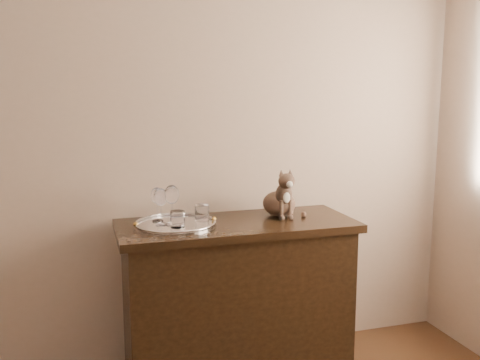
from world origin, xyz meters
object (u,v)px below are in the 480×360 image
object	(u,v)px
wine_glass_a	(157,204)
tumbler_b	(178,219)
tray	(176,224)
wine_glass_d	(172,205)
sideboard	(237,302)
tumbler_c	(202,213)
wine_glass_c	(161,207)
cat	(279,191)

from	to	relation	value
wine_glass_a	tumbler_b	distance (m)	0.17
tray	wine_glass_d	size ratio (longest dim) A/B	2.03
tumbler_b	wine_glass_d	bearing A→B (deg)	105.73
sideboard	tray	xyz separation A→B (m)	(-0.31, 0.03, 0.43)
wine_glass_a	tumbler_c	world-z (taller)	wine_glass_a
sideboard	tumbler_c	size ratio (longest dim) A/B	14.58
wine_glass_c	tumbler_b	distance (m)	0.11
tumbler_c	cat	world-z (taller)	cat
tray	wine_glass_d	distance (m)	0.11
wine_glass_c	tumbler_b	bearing A→B (deg)	-46.66
sideboard	tray	world-z (taller)	tray
sideboard	tumbler_c	xyz separation A→B (m)	(-0.17, 0.04, 0.47)
tray	tumbler_b	size ratio (longest dim) A/B	5.02
wine_glass_d	tumbler_c	distance (m)	0.17
wine_glass_c	tumbler_b	size ratio (longest dim) A/B	2.27
sideboard	tumbler_b	bearing A→B (deg)	-171.43
tray	wine_glass_d	xyz separation A→B (m)	(-0.02, -0.01, 0.10)
tray	tumbler_c	world-z (taller)	tumbler_c
sideboard	cat	bearing A→B (deg)	15.66
wine_glass_a	tray	bearing A→B (deg)	-41.90
wine_glass_a	tumbler_b	size ratio (longest dim) A/B	2.17
sideboard	tumbler_c	world-z (taller)	tumbler_c
wine_glass_d	tray	bearing A→B (deg)	36.53
tray	wine_glass_c	size ratio (longest dim) A/B	2.21
wine_glass_d	cat	size ratio (longest dim) A/B	0.76
wine_glass_d	cat	xyz separation A→B (m)	(0.58, 0.06, 0.02)
wine_glass_c	wine_glass_a	bearing A→B (deg)	95.85
sideboard	wine_glass_a	xyz separation A→B (m)	(-0.39, 0.10, 0.52)
wine_glass_d	tumbler_b	xyz separation A→B (m)	(0.02, -0.06, -0.06)
wine_glass_c	cat	bearing A→B (deg)	4.15
sideboard	wine_glass_d	bearing A→B (deg)	178.06
wine_glass_a	wine_glass_c	size ratio (longest dim) A/B	0.96
wine_glass_c	wine_glass_d	bearing A→B (deg)	-15.47
sideboard	wine_glass_c	world-z (taller)	wine_glass_c
wine_glass_c	tumbler_b	xyz separation A→B (m)	(0.07, -0.07, -0.05)
wine_glass_c	wine_glass_d	xyz separation A→B (m)	(0.05, -0.01, 0.01)
wine_glass_a	cat	distance (m)	0.64
tray	cat	world-z (taller)	cat
tray	tumbler_b	xyz separation A→B (m)	(-0.00, -0.07, 0.04)
wine_glass_d	tumbler_b	bearing A→B (deg)	-74.27
wine_glass_d	tumbler_c	world-z (taller)	wine_glass_d
wine_glass_a	sideboard	bearing A→B (deg)	-14.01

